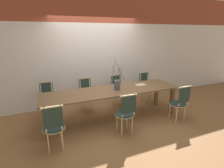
# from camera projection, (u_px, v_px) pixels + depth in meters

# --- Properties ---
(ground_plane) EXTENTS (16.00, 16.00, 0.00)m
(ground_plane) POSITION_uv_depth(u_px,v_px,m) (112.00, 118.00, 4.42)
(ground_plane) COLOR olive
(wall_rear) EXTENTS (12.00, 0.06, 3.20)m
(wall_rear) POSITION_uv_depth(u_px,v_px,m) (96.00, 50.00, 5.06)
(wall_rear) COLOR silver
(wall_rear) RESTS_ON ground_plane
(dining_table) EXTENTS (3.35, 0.88, 0.76)m
(dining_table) POSITION_uv_depth(u_px,v_px,m) (112.00, 93.00, 4.23)
(dining_table) COLOR brown
(dining_table) RESTS_ON ground_plane
(chair_near_leftend) EXTENTS (0.40, 0.40, 0.92)m
(chair_near_leftend) POSITION_uv_depth(u_px,v_px,m) (54.00, 126.00, 3.12)
(chair_near_leftend) COLOR #233833
(chair_near_leftend) RESTS_ON ground_plane
(chair_near_left) EXTENTS (0.40, 0.40, 0.92)m
(chair_near_left) POSITION_uv_depth(u_px,v_px,m) (126.00, 112.00, 3.65)
(chair_near_left) COLOR #233833
(chair_near_left) RESTS_ON ground_plane
(chair_near_center) EXTENTS (0.40, 0.40, 0.92)m
(chair_near_center) POSITION_uv_depth(u_px,v_px,m) (180.00, 102.00, 4.18)
(chair_near_center) COLOR #233833
(chair_near_center) RESTS_ON ground_plane
(chair_far_leftend) EXTENTS (0.40, 0.40, 0.92)m
(chair_far_leftend) POSITION_uv_depth(u_px,v_px,m) (47.00, 99.00, 4.38)
(chair_far_leftend) COLOR #233833
(chair_far_leftend) RESTS_ON ground_plane
(chair_far_left) EXTENTS (0.40, 0.40, 0.92)m
(chair_far_left) POSITION_uv_depth(u_px,v_px,m) (86.00, 94.00, 4.75)
(chair_far_left) COLOR #233833
(chair_far_left) RESTS_ON ground_plane
(chair_far_center) EXTENTS (0.40, 0.40, 0.92)m
(chair_far_center) POSITION_uv_depth(u_px,v_px,m) (117.00, 89.00, 5.09)
(chair_far_center) COLOR #233833
(chair_far_center) RESTS_ON ground_plane
(chair_far_right) EXTENTS (0.40, 0.40, 0.92)m
(chair_far_right) POSITION_uv_depth(u_px,v_px,m) (145.00, 86.00, 5.44)
(chair_far_right) COLOR #233833
(chair_far_right) RESTS_ON ground_plane
(vase_centerpiece) EXTENTS (0.31, 0.31, 0.73)m
(vase_centerpiece) POSITION_uv_depth(u_px,v_px,m) (117.00, 85.00, 4.19)
(vase_centerpiece) COLOR #4C5156
(vase_centerpiece) RESTS_ON dining_table
(book_stack) EXTENTS (0.27, 0.19, 0.02)m
(book_stack) POSITION_uv_depth(u_px,v_px,m) (141.00, 85.00, 4.58)
(book_stack) COLOR beige
(book_stack) RESTS_ON dining_table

